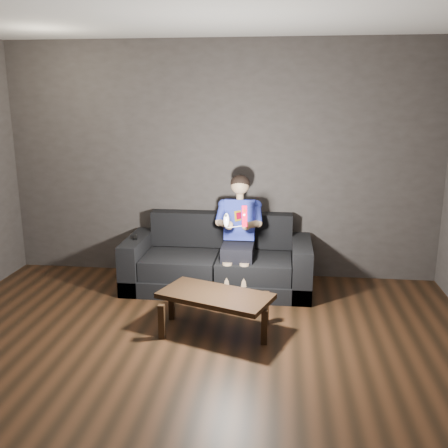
# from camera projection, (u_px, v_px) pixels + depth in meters

# --- Properties ---
(floor) EXTENTS (5.00, 5.00, 0.00)m
(floor) POSITION_uv_depth(u_px,v_px,m) (179.00, 387.00, 3.66)
(floor) COLOR black
(floor) RESTS_ON ground
(back_wall) EXTENTS (5.00, 0.04, 2.70)m
(back_wall) POSITION_uv_depth(u_px,v_px,m) (221.00, 161.00, 5.73)
(back_wall) COLOR #383331
(back_wall) RESTS_ON ground
(sofa) EXTENTS (2.03, 0.88, 0.78)m
(sofa) POSITION_uv_depth(u_px,v_px,m) (218.00, 265.00, 5.55)
(sofa) COLOR black
(sofa) RESTS_ON floor
(child) EXTENTS (0.50, 0.61, 1.22)m
(child) POSITION_uv_depth(u_px,v_px,m) (239.00, 226.00, 5.37)
(child) COLOR black
(child) RESTS_ON sofa
(wii_remote_red) EXTENTS (0.06, 0.08, 0.21)m
(wii_remote_red) POSITION_uv_depth(u_px,v_px,m) (244.00, 216.00, 4.85)
(wii_remote_red) COLOR red
(wii_remote_red) RESTS_ON child
(nunchuk_white) EXTENTS (0.07, 0.09, 0.15)m
(nunchuk_white) POSITION_uv_depth(u_px,v_px,m) (226.00, 220.00, 4.88)
(nunchuk_white) COLOR white
(nunchuk_white) RESTS_ON child
(wii_remote_black) EXTENTS (0.07, 0.14, 0.03)m
(wii_remote_black) POSITION_uv_depth(u_px,v_px,m) (135.00, 237.00, 5.50)
(wii_remote_black) COLOR black
(wii_remote_black) RESTS_ON sofa
(coffee_table) EXTENTS (1.10, 0.80, 0.36)m
(coffee_table) POSITION_uv_depth(u_px,v_px,m) (215.00, 299.00, 4.47)
(coffee_table) COLOR black
(coffee_table) RESTS_ON floor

